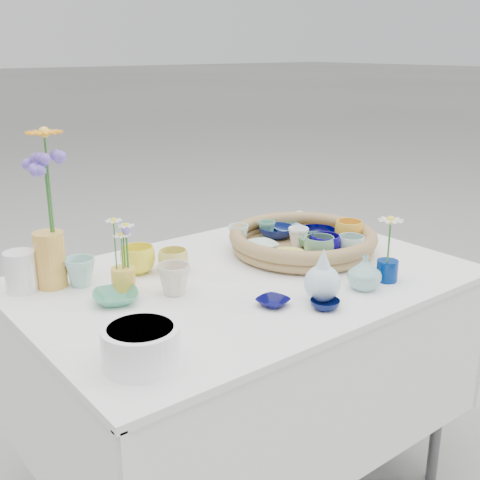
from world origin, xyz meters
TOP-DOWN VIEW (x-y plane):
  - wicker_tray at (0.28, 0.05)m, footprint 0.47×0.47m
  - tray_ceramic_0 at (0.28, 0.18)m, footprint 0.12×0.12m
  - tray_ceramic_1 at (0.37, 0.08)m, footprint 0.12×0.12m
  - tray_ceramic_2 at (0.43, -0.01)m, footprint 0.10×0.10m
  - tray_ceramic_3 at (0.31, 0.02)m, footprint 0.13×0.13m
  - tray_ceramic_4 at (0.23, -0.07)m, footprint 0.12×0.12m
  - tray_ceramic_5 at (0.15, 0.11)m, footprint 0.12×0.12m
  - tray_ceramic_6 at (0.14, 0.21)m, footprint 0.07×0.07m
  - tray_ceramic_7 at (0.27, 0.06)m, footprint 0.07×0.07m
  - tray_ceramic_8 at (0.34, 0.19)m, footprint 0.13×0.13m
  - tray_ceramic_9 at (0.26, -0.07)m, footprint 0.11×0.11m
  - tray_ceramic_10 at (0.15, -0.03)m, footprint 0.11×0.11m
  - tray_ceramic_11 at (0.33, -0.11)m, footprint 0.09×0.09m
  - tray_ceramic_12 at (0.26, 0.20)m, footprint 0.07×0.07m
  - loose_ceramic_0 at (-0.23, 0.22)m, footprint 0.13×0.13m
  - loose_ceramic_1 at (-0.14, 0.15)m, footprint 0.11×0.11m
  - loose_ceramic_2 at (-0.38, 0.06)m, footprint 0.15×0.15m
  - loose_ceramic_3 at (-0.23, 0.02)m, footprint 0.09×0.09m
  - loose_ceramic_4 at (-0.07, -0.21)m, footprint 0.09×0.09m
  - loose_ceramic_5 at (-0.40, 0.23)m, footprint 0.10×0.10m
  - loose_ceramic_6 at (0.02, -0.30)m, footprint 0.10×0.10m
  - fluted_bowl at (-0.48, -0.26)m, footprint 0.20×0.20m
  - bud_vase_paleblue at (0.05, -0.26)m, footprint 0.12×0.12m
  - bud_vase_seafoam at (0.20, -0.28)m, footprint 0.11×0.11m
  - bud_vase_cobalt at (0.30, -0.28)m, footprint 0.07×0.07m
  - single_daisy at (0.28, -0.29)m, footprint 0.09×0.09m
  - tall_vase_yellow at (-0.47, 0.27)m, footprint 0.11×0.11m
  - gerbera at (-0.45, 0.26)m, footprint 0.13×0.13m
  - hydrangea at (-0.46, 0.27)m, footprint 0.10×0.10m
  - white_pitcher at (-0.54, 0.29)m, footprint 0.12×0.09m
  - daisy_cup at (-0.33, 0.11)m, footprint 0.08×0.08m
  - daisy_posy at (-0.33, 0.11)m, footprint 0.10×0.10m

SIDE VIEW (x-z plane):
  - loose_ceramic_4 at x=-0.07m, z-range 0.77..0.78m
  - loose_ceramic_6 at x=0.02m, z-range 0.77..0.79m
  - loose_ceramic_2 at x=-0.38m, z-range 0.77..0.79m
  - bud_vase_cobalt at x=0.30m, z-range 0.77..0.83m
  - tray_ceramic_5 at x=0.15m, z-range 0.78..0.81m
  - tray_ceramic_8 at x=0.34m, z-range 0.78..0.81m
  - tray_ceramic_10 at x=0.15m, z-range 0.78..0.81m
  - daisy_cup at x=-0.33m, z-range 0.77..0.83m
  - loose_ceramic_1 at x=-0.14m, z-range 0.77..0.83m
  - tray_ceramic_3 at x=0.31m, z-range 0.78..0.82m
  - tray_ceramic_1 at x=0.37m, z-range 0.78..0.82m
  - tray_ceramic_0 at x=0.28m, z-range 0.78..0.82m
  - wicker_tray at x=0.28m, z-range 0.77..0.84m
  - loose_ceramic_5 at x=-0.40m, z-range 0.77..0.84m
  - loose_ceramic_0 at x=-0.23m, z-range 0.77..0.85m
  - loose_ceramic_3 at x=-0.23m, z-range 0.77..0.85m
  - fluted_bowl at x=-0.48m, z-range 0.77..0.85m
  - tray_ceramic_12 at x=0.26m, z-range 0.78..0.84m
  - bud_vase_seafoam at x=0.20m, z-range 0.77..0.86m
  - tray_ceramic_7 at x=0.27m, z-range 0.78..0.84m
  - tray_ceramic_6 at x=0.14m, z-range 0.78..0.85m
  - tray_ceramic_11 at x=0.33m, z-range 0.78..0.85m
  - tray_ceramic_2 at x=0.43m, z-range 0.78..0.86m
  - tray_ceramic_4 at x=0.23m, z-range 0.78..0.86m
  - tray_ceramic_9 at x=0.26m, z-range 0.78..0.86m
  - white_pitcher at x=-0.54m, z-range 0.77..0.88m
  - bud_vase_paleblue at x=0.05m, z-range 0.77..0.91m
  - tall_vase_yellow at x=-0.47m, z-range 0.77..0.92m
  - single_daisy at x=0.28m, z-range 0.82..0.96m
  - daisy_posy at x=-0.33m, z-range 0.83..0.97m
  - hydrangea at x=-0.46m, z-range 0.88..1.15m
  - gerbera at x=-0.45m, z-range 0.91..1.20m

